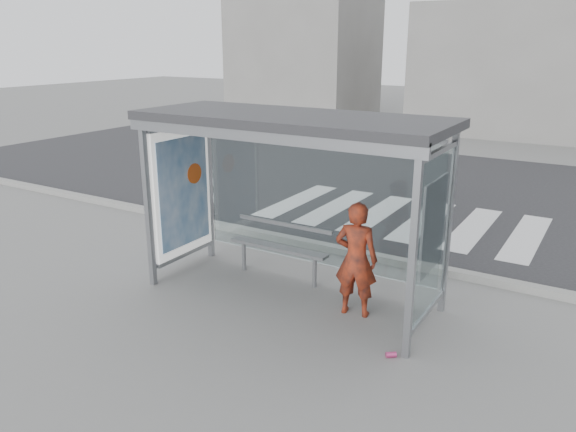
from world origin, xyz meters
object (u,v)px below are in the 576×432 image
at_px(bench, 279,247).
at_px(soda_can, 391,355).
at_px(person, 356,259).
at_px(bus_shelter, 269,158).

distance_m(bench, soda_can, 2.73).
relative_size(person, bench, 0.95).
xyz_separation_m(bus_shelter, person, (1.39, -0.06, -1.20)).
height_order(bench, soda_can, bench).
xyz_separation_m(person, bench, (-1.52, 0.50, -0.27)).
distance_m(bus_shelter, bench, 1.54).
relative_size(bus_shelter, person, 2.70).
height_order(bus_shelter, person, bus_shelter).
distance_m(bus_shelter, soda_can, 3.08).
height_order(person, bench, person).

